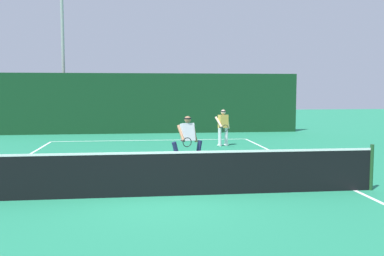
{
  "coord_description": "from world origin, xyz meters",
  "views": [
    {
      "loc": [
        -0.51,
        -9.67,
        2.44
      ],
      "look_at": [
        1.4,
        6.12,
        1.0
      ],
      "focal_mm": 40.36,
      "sensor_mm": 36.0,
      "label": 1
    }
  ],
  "objects_px": {
    "player_near": "(188,139)",
    "player_far": "(223,126)",
    "tennis_ball": "(16,185)",
    "tennis_ball_extra": "(113,168)",
    "light_pole": "(63,42)"
  },
  "relations": [
    {
      "from": "player_near",
      "to": "player_far",
      "type": "bearing_deg",
      "value": -131.65
    },
    {
      "from": "player_near",
      "to": "tennis_ball",
      "type": "xyz_separation_m",
      "value": [
        -4.61,
        -2.32,
        -0.84
      ]
    },
    {
      "from": "player_near",
      "to": "tennis_ball_extra",
      "type": "distance_m",
      "value": 2.49
    },
    {
      "from": "player_far",
      "to": "light_pole",
      "type": "height_order",
      "value": "light_pole"
    },
    {
      "from": "player_near",
      "to": "tennis_ball",
      "type": "distance_m",
      "value": 5.23
    },
    {
      "from": "tennis_ball_extra",
      "to": "light_pole",
      "type": "xyz_separation_m",
      "value": [
        -3.51,
        12.51,
        5.07
      ]
    },
    {
      "from": "player_far",
      "to": "tennis_ball_extra",
      "type": "height_order",
      "value": "player_far"
    },
    {
      "from": "light_pole",
      "to": "player_near",
      "type": "bearing_deg",
      "value": -64.56
    },
    {
      "from": "player_far",
      "to": "tennis_ball",
      "type": "bearing_deg",
      "value": 23.96
    },
    {
      "from": "light_pole",
      "to": "tennis_ball",
      "type": "bearing_deg",
      "value": -85.2
    },
    {
      "from": "player_far",
      "to": "tennis_ball",
      "type": "distance_m",
      "value": 9.65
    },
    {
      "from": "tennis_ball",
      "to": "light_pole",
      "type": "distance_m",
      "value": 15.49
    },
    {
      "from": "tennis_ball_extra",
      "to": "light_pole",
      "type": "height_order",
      "value": "light_pole"
    },
    {
      "from": "player_far",
      "to": "light_pole",
      "type": "relative_size",
      "value": 0.19
    },
    {
      "from": "player_near",
      "to": "player_far",
      "type": "distance_m",
      "value": 5.05
    }
  ]
}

